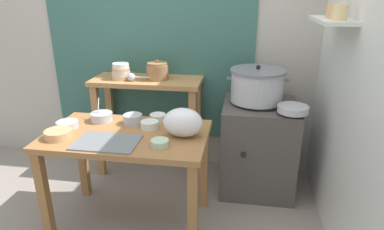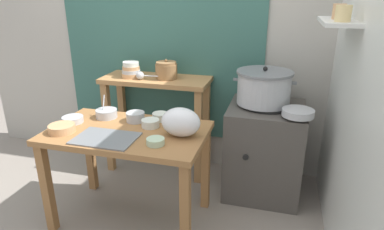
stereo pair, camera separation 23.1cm
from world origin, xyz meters
TOP-DOWN VIEW (x-y plane):
  - ground_plane at (0.00, 0.00)m, footprint 9.00×9.00m
  - wall_back at (0.08, 1.10)m, footprint 4.40×0.12m
  - wall_right at (1.40, 0.20)m, footprint 0.30×3.20m
  - prep_table at (-0.05, 0.06)m, footprint 1.10×0.66m
  - back_shelf_table at (-0.13, 0.83)m, footprint 0.96×0.40m
  - stove_block at (0.86, 0.70)m, footprint 0.60×0.61m
  - steamer_pot at (0.82, 0.72)m, footprint 0.49×0.44m
  - clay_pot at (-0.02, 0.83)m, footprint 0.19×0.19m
  - bowl_stack_enamel at (-0.34, 0.80)m, footprint 0.17×0.17m
  - ladle at (-0.22, 0.74)m, footprint 0.29×0.07m
  - serving_tray at (-0.12, -0.11)m, footprint 0.40×0.28m
  - plastic_bag at (0.34, 0.07)m, footprint 0.26×0.18m
  - wide_pan at (1.09, 0.49)m, footprint 0.23×0.23m
  - prep_bowl_0 at (-0.31, 0.25)m, footprint 0.16×0.16m
  - prep_bowl_1 at (-0.06, 0.23)m, footprint 0.14×0.14m
  - prep_bowl_2 at (-0.50, 0.09)m, footprint 0.15×0.15m
  - prep_bowl_3 at (-0.46, -0.08)m, footprint 0.18×0.18m
  - prep_bowl_4 at (0.08, 0.16)m, footprint 0.13×0.13m
  - prep_bowl_5 at (0.11, 0.30)m, footprint 0.12×0.12m
  - prep_bowl_6 at (0.22, -0.10)m, footprint 0.11×0.11m

SIDE VIEW (x-z plane):
  - ground_plane at x=0.00m, z-range 0.00..0.00m
  - stove_block at x=0.86m, z-range -0.01..0.77m
  - prep_table at x=-0.05m, z-range 0.25..0.97m
  - back_shelf_table at x=-0.13m, z-range 0.23..1.13m
  - serving_tray at x=-0.12m, z-range 0.72..0.73m
  - prep_bowl_6 at x=0.22m, z-range 0.72..0.76m
  - prep_bowl_2 at x=-0.50m, z-range 0.72..0.77m
  - prep_bowl_3 at x=-0.46m, z-range 0.72..0.78m
  - prep_bowl_4 at x=0.08m, z-range 0.72..0.78m
  - prep_bowl_5 at x=0.11m, z-range 0.72..0.78m
  - prep_bowl_0 at x=-0.31m, z-range 0.67..0.84m
  - prep_bowl_1 at x=-0.06m, z-range 0.72..0.79m
  - wide_pan at x=1.09m, z-range 0.78..0.83m
  - plastic_bag at x=0.34m, z-range 0.72..0.92m
  - steamer_pot at x=0.82m, z-range 0.76..1.06m
  - ladle at x=-0.22m, z-range 0.90..0.97m
  - bowl_stack_enamel at x=-0.34m, z-range 0.89..1.03m
  - clay_pot at x=-0.02m, z-range 0.89..1.06m
  - wall_right at x=1.40m, z-range 0.00..2.60m
  - wall_back at x=0.08m, z-range 0.00..2.60m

